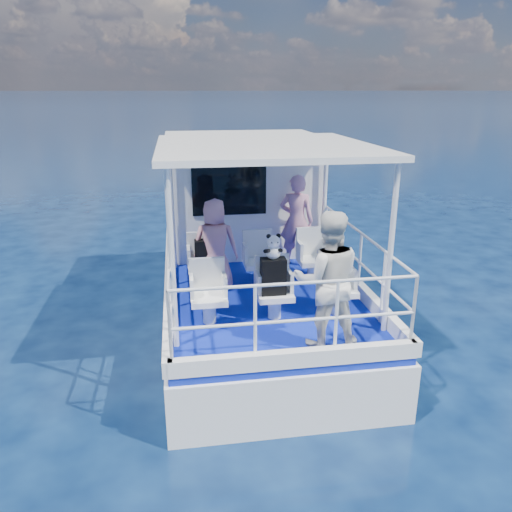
{
  "coord_description": "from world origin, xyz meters",
  "views": [
    {
      "loc": [
        -1.24,
        -7.28,
        3.92
      ],
      "look_at": [
        -0.15,
        -0.4,
        1.58
      ],
      "focal_mm": 35.0,
      "sensor_mm": 36.0,
      "label": 1
    }
  ],
  "objects": [
    {
      "name": "ground",
      "position": [
        0.0,
        0.0,
        0.0
      ],
      "size": [
        2000.0,
        2000.0,
        0.0
      ],
      "primitive_type": "plane",
      "color": "#061533",
      "rests_on": "ground"
    },
    {
      "name": "hull",
      "position": [
        0.0,
        1.0,
        0.0
      ],
      "size": [
        3.0,
        7.0,
        1.6
      ],
      "primitive_type": "cube",
      "color": "white",
      "rests_on": "ground"
    },
    {
      "name": "deck",
      "position": [
        0.0,
        1.0,
        0.85
      ],
      "size": [
        2.9,
        6.9,
        0.1
      ],
      "primitive_type": "cube",
      "color": "#0B1B98",
      "rests_on": "hull"
    },
    {
      "name": "cabin",
      "position": [
        0.0,
        2.3,
        2.0
      ],
      "size": [
        2.85,
        2.0,
        2.2
      ],
      "primitive_type": "cube",
      "color": "white",
      "rests_on": "deck"
    },
    {
      "name": "canopy",
      "position": [
        0.0,
        -0.2,
        3.14
      ],
      "size": [
        3.0,
        3.2,
        0.08
      ],
      "primitive_type": "cube",
      "color": "white",
      "rests_on": "cabin"
    },
    {
      "name": "canopy_posts",
      "position": [
        0.0,
        -0.25,
        2.0
      ],
      "size": [
        2.77,
        2.97,
        2.2
      ],
      "color": "white",
      "rests_on": "deck"
    },
    {
      "name": "railings",
      "position": [
        0.0,
        -0.58,
        1.4
      ],
      "size": [
        2.84,
        3.59,
        1.0
      ],
      "primitive_type": null,
      "color": "white",
      "rests_on": "deck"
    },
    {
      "name": "seat_port_fwd",
      "position": [
        -0.9,
        0.2,
        1.09
      ],
      "size": [
        0.48,
        0.46,
        0.38
      ],
      "primitive_type": "cube",
      "color": "white",
      "rests_on": "deck"
    },
    {
      "name": "seat_center_fwd",
      "position": [
        0.0,
        0.2,
        1.09
      ],
      "size": [
        0.48,
        0.46,
        0.38
      ],
      "primitive_type": "cube",
      "color": "white",
      "rests_on": "deck"
    },
    {
      "name": "seat_stbd_fwd",
      "position": [
        0.9,
        0.2,
        1.09
      ],
      "size": [
        0.48,
        0.46,
        0.38
      ],
      "primitive_type": "cube",
      "color": "white",
      "rests_on": "deck"
    },
    {
      "name": "seat_port_aft",
      "position": [
        -0.9,
        -1.1,
        1.09
      ],
      "size": [
        0.48,
        0.46,
        0.38
      ],
      "primitive_type": "cube",
      "color": "white",
      "rests_on": "deck"
    },
    {
      "name": "seat_center_aft",
      "position": [
        0.0,
        -1.1,
        1.09
      ],
      "size": [
        0.48,
        0.46,
        0.38
      ],
      "primitive_type": "cube",
      "color": "white",
      "rests_on": "deck"
    },
    {
      "name": "seat_stbd_aft",
      "position": [
        0.9,
        -1.1,
        1.09
      ],
      "size": [
        0.48,
        0.46,
        0.38
      ],
      "primitive_type": "cube",
      "color": "white",
      "rests_on": "deck"
    },
    {
      "name": "passenger_port_fwd",
      "position": [
        -0.71,
        0.1,
        1.62
      ],
      "size": [
        0.59,
        0.47,
        1.44
      ],
      "primitive_type": "imported",
      "rotation": [
        0.0,
        0.0,
        2.98
      ],
      "color": "#D48993",
      "rests_on": "deck"
    },
    {
      "name": "passenger_stbd_fwd",
      "position": [
        0.8,
        1.02,
        1.71
      ],
      "size": [
        0.69,
        0.58,
        1.63
      ],
      "primitive_type": "imported",
      "rotation": [
        0.0,
        0.0,
        2.78
      ],
      "color": "pink",
      "rests_on": "deck"
    },
    {
      "name": "passenger_stbd_aft",
      "position": [
        0.47,
        -1.95,
        1.75
      ],
      "size": [
        0.9,
        0.75,
        1.7
      ],
      "primitive_type": "imported",
      "rotation": [
        0.0,
        0.0,
        3.01
      ],
      "color": "silver",
      "rests_on": "deck"
    },
    {
      "name": "backpack_port",
      "position": [
        -0.87,
        0.12,
        1.49
      ],
      "size": [
        0.32,
        0.18,
        0.42
      ],
      "primitive_type": "cube",
      "color": "black",
      "rests_on": "seat_port_fwd"
    },
    {
      "name": "backpack_center",
      "position": [
        -0.03,
        -1.15,
        1.53
      ],
      "size": [
        0.33,
        0.19,
        0.5
      ],
      "primitive_type": "cube",
      "color": "black",
      "rests_on": "seat_center_aft"
    },
    {
      "name": "compact_camera",
      "position": [
        -0.85,
        0.13,
        1.73
      ],
      "size": [
        0.09,
        0.06,
        0.06
      ],
      "primitive_type": "cube",
      "color": "black",
      "rests_on": "backpack_port"
    },
    {
      "name": "panda",
      "position": [
        -0.03,
        -1.14,
        1.95
      ],
      "size": [
        0.22,
        0.18,
        0.34
      ],
      "primitive_type": null,
      "color": "white",
      "rests_on": "backpack_center"
    }
  ]
}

